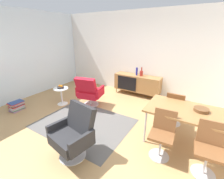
{
  "coord_description": "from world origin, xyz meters",
  "views": [
    {
      "loc": [
        1.88,
        -2.45,
        2.12
      ],
      "look_at": [
        0.17,
        0.36,
        0.86
      ],
      "focal_mm": 24.27,
      "sensor_mm": 36.0,
      "label": 1
    }
  ],
  "objects_px": {
    "dining_table": "(191,113)",
    "lounge_chair_red": "(89,91)",
    "sideboard": "(137,83)",
    "dining_chair_back_left": "(175,107)",
    "vase_cobalt": "(137,71)",
    "wooden_bowl_on_table": "(201,110)",
    "dining_chair_front_left": "(162,133)",
    "side_table_round": "(61,94)",
    "magazine_stack": "(16,106)",
    "vase_sculptural_dark": "(141,73)",
    "armchair_black_shell": "(74,133)",
    "fruit_bowl": "(61,87)",
    "dining_chair_front_right": "(209,148)"
  },
  "relations": [
    {
      "from": "vase_sculptural_dark",
      "to": "wooden_bowl_on_table",
      "type": "distance_m",
      "value": 2.57
    },
    {
      "from": "side_table_round",
      "to": "magazine_stack",
      "type": "bearing_deg",
      "value": -130.38
    },
    {
      "from": "armchair_black_shell",
      "to": "side_table_round",
      "type": "distance_m",
      "value": 2.27
    },
    {
      "from": "dining_chair_front_right",
      "to": "wooden_bowl_on_table",
      "type": "bearing_deg",
      "value": 106.29
    },
    {
      "from": "fruit_bowl",
      "to": "magazine_stack",
      "type": "relative_size",
      "value": 0.49
    },
    {
      "from": "vase_sculptural_dark",
      "to": "lounge_chair_red",
      "type": "xyz_separation_m",
      "value": [
        -1.02,
        -1.54,
        -0.35
      ]
    },
    {
      "from": "armchair_black_shell",
      "to": "magazine_stack",
      "type": "bearing_deg",
      "value": 172.41
    },
    {
      "from": "side_table_round",
      "to": "vase_cobalt",
      "type": "bearing_deg",
      "value": 48.85
    },
    {
      "from": "vase_sculptural_dark",
      "to": "armchair_black_shell",
      "type": "height_order",
      "value": "vase_sculptural_dark"
    },
    {
      "from": "dining_chair_back_left",
      "to": "fruit_bowl",
      "type": "xyz_separation_m",
      "value": [
        -3.18,
        -0.61,
        0.09
      ]
    },
    {
      "from": "sideboard",
      "to": "vase_sculptural_dark",
      "type": "distance_m",
      "value": 0.4
    },
    {
      "from": "dining_table",
      "to": "lounge_chair_red",
      "type": "distance_m",
      "value": 2.75
    },
    {
      "from": "magazine_stack",
      "to": "vase_sculptural_dark",
      "type": "bearing_deg",
      "value": 47.23
    },
    {
      "from": "lounge_chair_red",
      "to": "dining_chair_back_left",
      "type": "bearing_deg",
      "value": 6.02
    },
    {
      "from": "sideboard",
      "to": "side_table_round",
      "type": "height_order",
      "value": "sideboard"
    },
    {
      "from": "vase_cobalt",
      "to": "dining_chair_front_left",
      "type": "xyz_separation_m",
      "value": [
        1.52,
        -2.41,
        -0.38
      ]
    },
    {
      "from": "vase_cobalt",
      "to": "vase_sculptural_dark",
      "type": "xyz_separation_m",
      "value": [
        0.17,
        0.0,
        -0.04
      ]
    },
    {
      "from": "vase_sculptural_dark",
      "to": "dining_table",
      "type": "bearing_deg",
      "value": -47.35
    },
    {
      "from": "dining_table",
      "to": "armchair_black_shell",
      "type": "bearing_deg",
      "value": -140.97
    },
    {
      "from": "dining_chair_front_right",
      "to": "side_table_round",
      "type": "height_order",
      "value": "dining_chair_front_right"
    },
    {
      "from": "sideboard",
      "to": "dining_chair_back_left",
      "type": "xyz_separation_m",
      "value": [
        1.48,
        -1.29,
        0.03
      ]
    },
    {
      "from": "dining_chair_front_left",
      "to": "fruit_bowl",
      "type": "relative_size",
      "value": 4.28
    },
    {
      "from": "wooden_bowl_on_table",
      "to": "lounge_chair_red",
      "type": "bearing_deg",
      "value": 175.51
    },
    {
      "from": "vase_sculptural_dark",
      "to": "side_table_round",
      "type": "height_order",
      "value": "vase_sculptural_dark"
    },
    {
      "from": "wooden_bowl_on_table",
      "to": "dining_chair_back_left",
      "type": "relative_size",
      "value": 0.3
    },
    {
      "from": "wooden_bowl_on_table",
      "to": "dining_table",
      "type": "bearing_deg",
      "value": -152.2
    },
    {
      "from": "side_table_round",
      "to": "fruit_bowl",
      "type": "height_order",
      "value": "fruit_bowl"
    },
    {
      "from": "dining_table",
      "to": "dining_chair_front_left",
      "type": "distance_m",
      "value": 0.7
    },
    {
      "from": "vase_cobalt",
      "to": "fruit_bowl",
      "type": "xyz_separation_m",
      "value": [
        -1.66,
        -1.9,
        -0.3
      ]
    },
    {
      "from": "vase_cobalt",
      "to": "fruit_bowl",
      "type": "height_order",
      "value": "vase_cobalt"
    },
    {
      "from": "vase_cobalt",
      "to": "magazine_stack",
      "type": "distance_m",
      "value": 3.85
    },
    {
      "from": "vase_cobalt",
      "to": "wooden_bowl_on_table",
      "type": "bearing_deg",
      "value": -41.02
    },
    {
      "from": "sideboard",
      "to": "vase_cobalt",
      "type": "xyz_separation_m",
      "value": [
        -0.04,
        0.0,
        0.41
      ]
    },
    {
      "from": "wooden_bowl_on_table",
      "to": "dining_chair_front_left",
      "type": "relative_size",
      "value": 0.3
    },
    {
      "from": "dining_chair_front_right",
      "to": "magazine_stack",
      "type": "height_order",
      "value": "dining_chair_front_right"
    },
    {
      "from": "vase_cobalt",
      "to": "wooden_bowl_on_table",
      "type": "relative_size",
      "value": 1.01
    },
    {
      "from": "vase_sculptural_dark",
      "to": "lounge_chair_red",
      "type": "relative_size",
      "value": 0.31
    },
    {
      "from": "vase_cobalt",
      "to": "side_table_round",
      "type": "bearing_deg",
      "value": -131.15
    },
    {
      "from": "wooden_bowl_on_table",
      "to": "side_table_round",
      "type": "bearing_deg",
      "value": -177.93
    },
    {
      "from": "armchair_black_shell",
      "to": "fruit_bowl",
      "type": "xyz_separation_m",
      "value": [
        -1.84,
        1.32,
        0.09
      ]
    },
    {
      "from": "dining_chair_back_left",
      "to": "dining_table",
      "type": "bearing_deg",
      "value": -57.96
    },
    {
      "from": "sideboard",
      "to": "vase_cobalt",
      "type": "bearing_deg",
      "value": 177.24
    },
    {
      "from": "dining_table",
      "to": "magazine_stack",
      "type": "height_order",
      "value": "dining_table"
    },
    {
      "from": "vase_sculptural_dark",
      "to": "dining_chair_front_right",
      "type": "xyz_separation_m",
      "value": [
        2.05,
        -2.41,
        -0.35
      ]
    },
    {
      "from": "fruit_bowl",
      "to": "vase_sculptural_dark",
      "type": "bearing_deg",
      "value": 46.07
    },
    {
      "from": "dining_table",
      "to": "magazine_stack",
      "type": "bearing_deg",
      "value": -166.89
    },
    {
      "from": "vase_sculptural_dark",
      "to": "wooden_bowl_on_table",
      "type": "height_order",
      "value": "vase_sculptural_dark"
    },
    {
      "from": "wooden_bowl_on_table",
      "to": "dining_chair_front_left",
      "type": "xyz_separation_m",
      "value": [
        -0.51,
        -0.64,
        -0.3
      ]
    },
    {
      "from": "dining_chair_front_left",
      "to": "side_table_round",
      "type": "distance_m",
      "value": 3.22
    },
    {
      "from": "dining_chair_back_left",
      "to": "dining_chair_front_left",
      "type": "relative_size",
      "value": 1.0
    }
  ]
}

